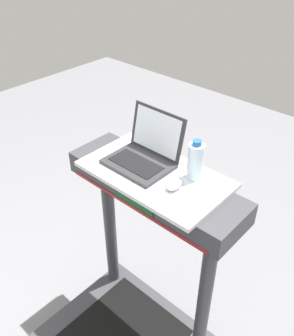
# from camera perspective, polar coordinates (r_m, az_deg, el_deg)

# --- Properties ---
(desk_board) EXTENTS (0.67, 0.38, 0.02)m
(desk_board) POSITION_cam_1_polar(r_m,az_deg,el_deg) (1.69, 1.14, -0.95)
(desk_board) COLOR silver
(desk_board) RESTS_ON treadmill_base
(laptop) EXTENTS (0.30, 0.27, 0.23)m
(laptop) POSITION_cam_1_polar(r_m,az_deg,el_deg) (1.72, -0.40, 2.29)
(laptop) COLOR #2D2D30
(laptop) RESTS_ON desk_board
(computer_mouse) EXTENTS (0.08, 0.11, 0.03)m
(computer_mouse) POSITION_cam_1_polar(r_m,az_deg,el_deg) (1.59, 4.20, -2.45)
(computer_mouse) COLOR #B2B2B7
(computer_mouse) RESTS_ON desk_board
(water_bottle) EXTENTS (0.07, 0.07, 0.19)m
(water_bottle) POSITION_cam_1_polar(r_m,az_deg,el_deg) (1.61, 7.46, 1.08)
(water_bottle) COLOR silver
(water_bottle) RESTS_ON desk_board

